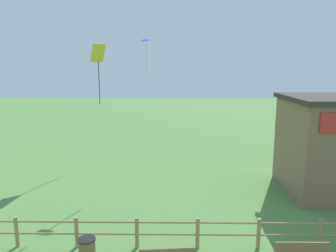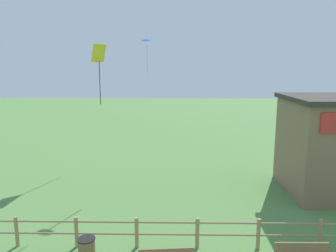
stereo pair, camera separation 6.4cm
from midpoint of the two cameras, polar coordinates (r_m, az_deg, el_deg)
The scene contains 4 objects.
wooden_fence at distance 12.32m, azimuth -0.29°, elevation -17.80°, with size 19.76×0.14×1.15m.
trash_bin at distance 11.76m, azimuth -14.05°, elevation -20.55°, with size 0.59×0.59×0.97m.
kite_yellow_diamond at distance 22.83m, azimuth -12.13°, elevation 11.13°, with size 1.06×1.00×4.03m.
kite_blue_delta at distance 20.41m, azimuth -3.89°, elevation 14.33°, with size 0.84×0.83×2.11m.
Camera 1 is at (0.18, -5.12, 6.51)m, focal length 35.00 mm.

